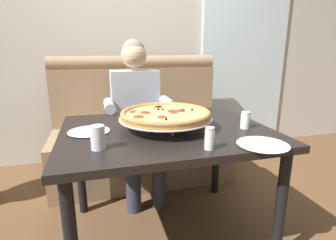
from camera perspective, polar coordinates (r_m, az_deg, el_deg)
ground_plane at (r=1.93m, az=-0.39°, el=-23.09°), size 16.00×16.00×0.00m
back_wall_with_window at (r=3.02m, az=-8.31°, el=18.84°), size 6.00×0.12×2.80m
window_panel at (r=3.40m, az=16.54°, el=17.96°), size 1.10×0.02×2.80m
booth_bench at (r=2.57m, az=-5.85°, el=-3.04°), size 1.62×0.78×1.13m
dining_table at (r=1.62m, az=-0.43°, el=-4.72°), size 1.22×0.95×0.73m
diner_main at (r=2.22m, az=-6.67°, el=2.38°), size 0.54×0.64×1.27m
pizza at (r=1.57m, az=-0.38°, el=1.18°), size 0.55×0.55×0.12m
shaker_pepper_flakes at (r=1.27m, az=8.94°, el=-4.28°), size 0.05×0.05×0.11m
shaker_parmesan at (r=1.65m, az=16.29°, el=-0.27°), size 0.06×0.06×0.10m
plate_near_left at (r=1.40m, az=19.73°, el=-4.74°), size 0.25×0.25×0.02m
plate_near_right at (r=1.58m, az=-16.68°, el=-2.15°), size 0.24×0.24×0.02m
drinking_glass at (r=1.30m, az=-14.86°, el=-3.95°), size 0.07×0.07×0.12m
patio_chair at (r=4.01m, az=9.65°, el=5.24°), size 0.42×0.41×0.86m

